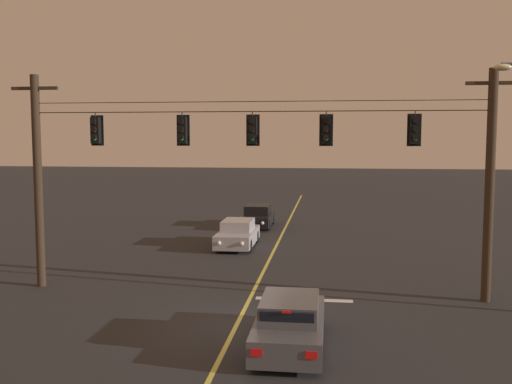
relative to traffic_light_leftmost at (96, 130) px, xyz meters
The scene contains 12 objects.
ground_plane 9.08m from the traffic_light_leftmost, 32.20° to the right, with size 180.00×180.00×0.00m, color #28282B.
lane_centre_stripe 10.26m from the traffic_light_leftmost, 45.94° to the left, with size 0.14×60.00×0.01m, color #D1C64C.
stop_bar_paint 9.75m from the traffic_light_leftmost, ahead, with size 3.40×0.36×0.01m, color silver.
signal_span_assembly 6.09m from the traffic_light_leftmost, ahead, with size 18.10×0.32×7.98m.
traffic_light_leftmost is the anchor object (origin of this frame).
traffic_light_left_inner 3.26m from the traffic_light_leftmost, ahead, with size 0.48×0.41×1.22m.
traffic_light_centre 5.82m from the traffic_light_leftmost, ahead, with size 0.48×0.41×1.22m.
traffic_light_right_inner 8.43m from the traffic_light_leftmost, ahead, with size 0.48×0.41×1.22m.
traffic_light_rightmost 11.45m from the traffic_light_leftmost, ahead, with size 0.48×0.41×1.22m.
car_waiting_near_lane 10.58m from the traffic_light_leftmost, 34.52° to the right, with size 1.80×4.33×1.39m.
car_oncoming_lead 11.04m from the traffic_light_leftmost, 66.63° to the left, with size 1.80×4.42×1.39m.
car_oncoming_trailing 17.01m from the traffic_light_leftmost, 75.49° to the left, with size 1.80×4.42×1.39m.
Camera 1 is at (2.76, -16.74, 5.67)m, focal length 40.52 mm.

